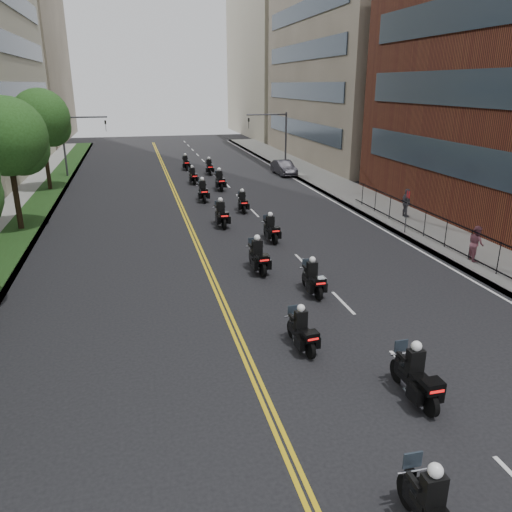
{
  "coord_description": "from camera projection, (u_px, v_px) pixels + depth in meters",
  "views": [
    {
      "loc": [
        -4.45,
        -6.77,
        8.23
      ],
      "look_at": [
        0.25,
        12.51,
        1.37
      ],
      "focal_mm": 35.0,
      "sensor_mm": 36.0,
      "label": 1
    }
  ],
  "objects": [
    {
      "name": "sidewalk_right",
      "position": [
        375.0,
        205.0,
        35.51
      ],
      "size": [
        4.0,
        90.0,
        0.15
      ],
      "primitive_type": "cube",
      "color": "gray",
      "rests_on": "ground"
    },
    {
      "name": "sidewalk_left",
      "position": [
        11.0,
        226.0,
        30.15
      ],
      "size": [
        4.0,
        90.0,
        0.15
      ],
      "primitive_type": "cube",
      "color": "gray",
      "rests_on": "ground"
    },
    {
      "name": "grass_strip",
      "position": [
        25.0,
        224.0,
        30.29
      ],
      "size": [
        2.0,
        90.0,
        0.04
      ],
      "primitive_type": "cube",
      "color": "#1F3914",
      "rests_on": "sidewalk_left"
    },
    {
      "name": "building_right_tan",
      "position": [
        369.0,
        18.0,
        53.88
      ],
      "size": [
        15.11,
        28.0,
        30.0
      ],
      "color": "#756855",
      "rests_on": "ground"
    },
    {
      "name": "building_right_far",
      "position": [
        287.0,
        53.0,
        82.08
      ],
      "size": [
        15.0,
        28.0,
        26.0
      ],
      "primitive_type": "cube",
      "color": "#ADA78C",
      "rests_on": "ground"
    },
    {
      "name": "building_left_far",
      "position": [
        1.0,
        49.0,
        72.35
      ],
      "size": [
        16.0,
        28.0,
        26.0
      ],
      "primitive_type": "cube",
      "color": "#756855",
      "rests_on": "ground"
    },
    {
      "name": "iron_fence",
      "position": [
        484.0,
        251.0,
        23.08
      ],
      "size": [
        0.05,
        28.0,
        1.5
      ],
      "color": "black",
      "rests_on": "sidewalk_right"
    },
    {
      "name": "traffic_signal_right",
      "position": [
        277.0,
        132.0,
        49.39
      ],
      "size": [
        4.09,
        0.2,
        5.6
      ],
      "color": "#3F3F44",
      "rests_on": "ground"
    },
    {
      "name": "traffic_signal_left",
      "position": [
        74.0,
        137.0,
        45.12
      ],
      "size": [
        4.09,
        0.2,
        5.6
      ],
      "color": "#3F3F44",
      "rests_on": "ground"
    },
    {
      "name": "motorcycle_1",
      "position": [
        416.0,
        378.0,
        13.54
      ],
      "size": [
        0.54,
        2.32,
        1.72
      ],
      "rotation": [
        0.0,
        0.0,
        0.01
      ],
      "color": "black",
      "rests_on": "ground"
    },
    {
      "name": "motorcycle_2",
      "position": [
        302.0,
        332.0,
        16.2
      ],
      "size": [
        0.57,
        2.06,
        1.52
      ],
      "rotation": [
        0.0,
        0.0,
        0.09
      ],
      "color": "black",
      "rests_on": "ground"
    },
    {
      "name": "motorcycle_3",
      "position": [
        313.0,
        280.0,
        20.48
      ],
      "size": [
        0.49,
        2.14,
        1.58
      ],
      "rotation": [
        0.0,
        0.0,
        0.01
      ],
      "color": "black",
      "rests_on": "ground"
    },
    {
      "name": "motorcycle_4",
      "position": [
        258.0,
        257.0,
        22.9
      ],
      "size": [
        0.58,
        2.35,
        1.74
      ],
      "rotation": [
        0.0,
        0.0,
        0.06
      ],
      "color": "black",
      "rests_on": "ground"
    },
    {
      "name": "motorcycle_5",
      "position": [
        271.0,
        230.0,
        27.41
      ],
      "size": [
        0.52,
        2.19,
        1.61
      ],
      "rotation": [
        0.0,
        0.0,
        0.04
      ],
      "color": "black",
      "rests_on": "ground"
    },
    {
      "name": "motorcycle_6",
      "position": [
        221.0,
        215.0,
        30.22
      ],
      "size": [
        0.57,
        2.39,
        1.76
      ],
      "rotation": [
        0.0,
        0.0,
        0.04
      ],
      "color": "black",
      "rests_on": "ground"
    },
    {
      "name": "motorcycle_7",
      "position": [
        243.0,
        203.0,
        33.75
      ],
      "size": [
        0.53,
        2.11,
        1.56
      ],
      "rotation": [
        0.0,
        0.0,
        -0.06
      ],
      "color": "black",
      "rests_on": "ground"
    },
    {
      "name": "motorcycle_8",
      "position": [
        203.0,
        192.0,
        36.75
      ],
      "size": [
        0.55,
        2.4,
        1.77
      ],
      "rotation": [
        0.0,
        0.0,
        -0.01
      ],
      "color": "black",
      "rests_on": "ground"
    },
    {
      "name": "motorcycle_9",
      "position": [
        220.0,
        181.0,
        40.62
      ],
      "size": [
        0.56,
        2.45,
        1.81
      ],
      "rotation": [
        0.0,
        0.0,
        0.01
      ],
      "color": "black",
      "rests_on": "ground"
    },
    {
      "name": "motorcycle_10",
      "position": [
        193.0,
        177.0,
        43.19
      ],
      "size": [
        0.57,
        2.17,
        1.6
      ],
      "rotation": [
        0.0,
        0.0,
        0.08
      ],
      "color": "black",
      "rests_on": "ground"
    },
    {
      "name": "motorcycle_11",
      "position": [
        209.0,
        168.0,
        47.68
      ],
      "size": [
        0.53,
        2.26,
        1.67
      ],
      "rotation": [
        0.0,
        0.0,
        -0.04
      ],
      "color": "black",
      "rests_on": "ground"
    },
    {
      "name": "motorcycle_12",
      "position": [
        186.0,
        163.0,
        50.28
      ],
      "size": [
        0.52,
        2.22,
        1.64
      ],
      "rotation": [
        0.0,
        0.0,
        0.04
      ],
      "color": "black",
      "rests_on": "ground"
    },
    {
      "name": "parked_sedan",
      "position": [
        284.0,
        168.0,
        47.47
      ],
      "size": [
        1.62,
        4.17,
        1.35
      ],
      "primitive_type": "imported",
      "rotation": [
        0.0,
        0.0,
        0.05
      ],
      "color": "black",
      "rests_on": "ground"
    },
    {
      "name": "pedestrian_b",
      "position": [
        476.0,
        243.0,
        23.88
      ],
      "size": [
        0.82,
        0.96,
        1.71
      ],
      "primitive_type": "imported",
      "rotation": [
        0.0,
        0.0,
        1.35
      ],
      "color": "#8D4D5C",
      "rests_on": "sidewalk_right"
    },
    {
      "name": "pedestrian_c",
      "position": [
        406.0,
        203.0,
        31.73
      ],
      "size": [
        0.51,
        1.09,
        1.82
      ],
      "primitive_type": "imported",
      "rotation": [
        0.0,
        0.0,
        1.5
      ],
      "color": "#45454D",
      "rests_on": "sidewalk_right"
    }
  ]
}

